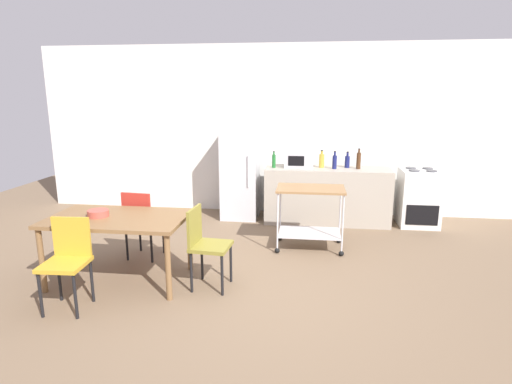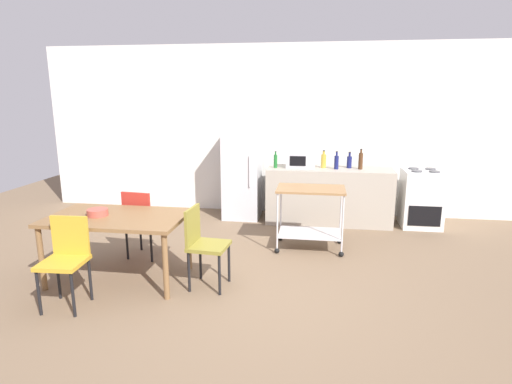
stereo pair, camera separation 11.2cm
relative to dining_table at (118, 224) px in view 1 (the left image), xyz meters
The scene contains 17 objects.
ground_plane 1.62m from the dining_table, ahead, with size 12.00×12.00×0.00m, color brown.
back_wall 3.58m from the dining_table, 65.04° to the left, with size 8.40×0.12×2.90m, color silver.
kitchen_counter 3.51m from the dining_table, 47.25° to the left, with size 2.00×0.64×0.90m, color #A89E8E.
dining_table is the anchor object (origin of this frame).
chair_mustard 0.70m from the dining_table, 110.05° to the right, with size 0.42×0.42×0.89m.
chair_olive 1.00m from the dining_table, ahead, with size 0.43×0.43×0.89m.
chair_red 0.67m from the dining_table, 90.41° to the left, with size 0.44×0.44×0.89m.
stove_oven 4.62m from the dining_table, 34.08° to the left, with size 0.60×0.61×0.92m.
refrigerator 2.83m from the dining_table, 70.88° to the left, with size 0.60×0.63×1.55m.
kitchen_cart 2.48m from the dining_table, 31.74° to the left, with size 0.91×0.57×0.85m.
bottle_wine 2.95m from the dining_table, 59.04° to the left, with size 0.06×0.06×0.27m.
microwave 3.25m from the dining_table, 53.80° to the left, with size 0.46×0.35×0.26m.
bottle_sesame_oil 3.49m from the dining_table, 49.08° to the left, with size 0.08×0.08×0.28m.
bottle_soy_sauce 3.55m from the dining_table, 45.59° to the left, with size 0.07×0.07×0.29m.
bottle_soda 3.80m from the dining_table, 44.81° to the left, with size 0.08×0.08×0.26m.
bottle_olive_oil 3.86m from the dining_table, 42.04° to the left, with size 0.07×0.07×0.32m.
fruit_bowl 0.24m from the dining_table, behind, with size 0.23×0.23×0.07m, color #B24C3F.
Camera 1 is at (0.61, -4.19, 2.07)m, focal length 29.58 mm.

